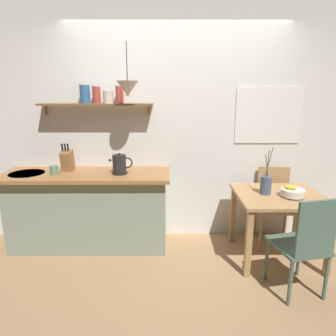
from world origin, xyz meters
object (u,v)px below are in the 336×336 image
at_px(dining_table, 279,205).
at_px(twig_vase, 266,185).
at_px(dining_chair_far, 274,201).
at_px(coffee_mug_by_sink, 54,170).
at_px(pendant_lamp, 128,88).
at_px(knife_block, 67,160).
at_px(electric_kettle, 120,164).
at_px(fruit_bowl, 292,192).
at_px(dining_chair_near, 305,243).

distance_m(dining_table, twig_vase, 0.26).
relative_size(dining_chair_far, coffee_mug_by_sink, 7.27).
bearing_deg(pendant_lamp, knife_block, 167.07).
height_order(electric_kettle, coffee_mug_by_sink, electric_kettle).
distance_m(dining_table, coffee_mug_by_sink, 2.41).
xyz_separation_m(dining_chair_far, fruit_bowl, (0.01, -0.46, 0.26)).
distance_m(electric_kettle, coffee_mug_by_sink, 0.70).
bearing_deg(dining_chair_near, electric_kettle, 152.87).
height_order(fruit_bowl, pendant_lamp, pendant_lamp).
relative_size(dining_chair_near, knife_block, 2.94).
distance_m(knife_block, pendant_lamp, 1.07).
xyz_separation_m(dining_chair_far, pendant_lamp, (-1.65, -0.20, 1.28)).
bearing_deg(dining_chair_near, dining_chair_far, 85.13).
distance_m(electric_kettle, pendant_lamp, 0.81).
xyz_separation_m(dining_table, electric_kettle, (-1.68, 0.22, 0.38)).
height_order(dining_table, pendant_lamp, pendant_lamp).
relative_size(fruit_bowl, coffee_mug_by_sink, 1.88).
relative_size(dining_table, dining_chair_far, 0.99).
xyz_separation_m(dining_table, dining_chair_far, (0.09, 0.38, -0.10)).
distance_m(dining_chair_far, pendant_lamp, 2.10).
height_order(fruit_bowl, knife_block, knife_block).
bearing_deg(knife_block, dining_chair_near, -23.27).
bearing_deg(knife_block, dining_chair_far, 0.86).
relative_size(dining_table, fruit_bowl, 3.82).
height_order(dining_table, dining_chair_far, dining_chair_far).
xyz_separation_m(fruit_bowl, twig_vase, (-0.24, 0.10, 0.05)).
relative_size(fruit_bowl, pendant_lamp, 0.45).
height_order(dining_chair_near, twig_vase, twig_vase).
relative_size(twig_vase, electric_kettle, 1.93).
bearing_deg(knife_block, fruit_bowl, -10.02).
xyz_separation_m(dining_table, pendant_lamp, (-1.56, 0.18, 1.18)).
bearing_deg(dining_chair_far, dining_table, -102.99).
relative_size(knife_block, coffee_mug_by_sink, 2.59).
distance_m(twig_vase, electric_kettle, 1.56).
distance_m(fruit_bowl, electric_kettle, 1.81).
relative_size(dining_table, knife_block, 2.77).
xyz_separation_m(fruit_bowl, pendant_lamp, (-1.66, 0.25, 1.01)).
xyz_separation_m(dining_chair_far, knife_block, (-2.37, -0.04, 0.50)).
bearing_deg(dining_chair_far, knife_block, -179.14).
height_order(knife_block, coffee_mug_by_sink, knife_block).
distance_m(twig_vase, coffee_mug_by_sink, 2.24).
height_order(dining_chair_near, pendant_lamp, pendant_lamp).
relative_size(dining_chair_near, pendant_lamp, 1.81).
bearing_deg(dining_chair_far, coffee_mug_by_sink, -175.63).
bearing_deg(electric_kettle, coffee_mug_by_sink, -177.32).
xyz_separation_m(dining_chair_near, dining_chair_far, (0.09, 1.02, -0.01)).
height_order(twig_vase, knife_block, twig_vase).
distance_m(fruit_bowl, twig_vase, 0.26).
relative_size(dining_chair_far, pendant_lamp, 1.72).
xyz_separation_m(electric_kettle, knife_block, (-0.60, 0.12, 0.02)).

